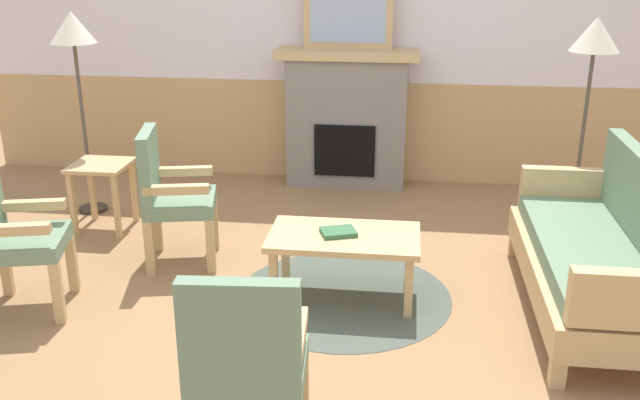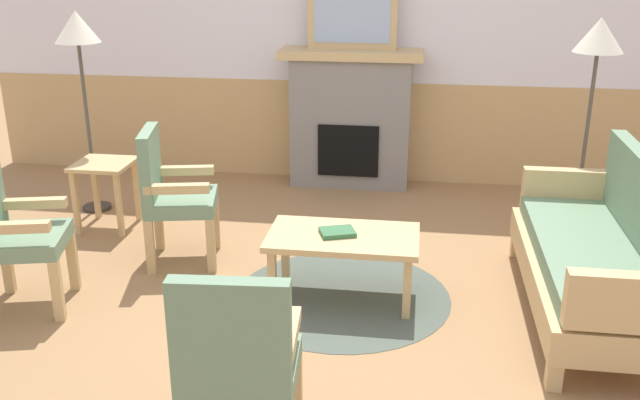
{
  "view_description": "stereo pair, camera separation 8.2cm",
  "coord_description": "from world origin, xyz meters",
  "px_view_note": "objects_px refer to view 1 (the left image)",
  "views": [
    {
      "loc": [
        0.56,
        -4.1,
        2.18
      ],
      "look_at": [
        0.0,
        0.35,
        0.55
      ],
      "focal_mm": 39.7,
      "sensor_mm": 36.0,
      "label": 1
    },
    {
      "loc": [
        0.64,
        -4.09,
        2.18
      ],
      "look_at": [
        0.0,
        0.35,
        0.55
      ],
      "focal_mm": 39.7,
      "sensor_mm": 36.0,
      "label": 2
    }
  ],
  "objects_px": {
    "coffee_table": "(344,242)",
    "armchair_by_window_left": "(10,230)",
    "side_table": "(102,177)",
    "fireplace": "(347,117)",
    "book_on_table": "(338,232)",
    "armchair_front_left": "(246,363)",
    "floor_lamp_by_chairs": "(74,41)",
    "armchair_near_fireplace": "(169,191)",
    "floor_lamp_by_couch": "(594,49)",
    "couch": "(597,254)",
    "framed_picture": "(348,17)"
  },
  "relations": [
    {
      "from": "fireplace",
      "to": "armchair_by_window_left",
      "type": "relative_size",
      "value": 1.33
    },
    {
      "from": "framed_picture",
      "to": "side_table",
      "type": "distance_m",
      "value": 2.55
    },
    {
      "from": "framed_picture",
      "to": "armchair_front_left",
      "type": "relative_size",
      "value": 0.82
    },
    {
      "from": "book_on_table",
      "to": "floor_lamp_by_chairs",
      "type": "distance_m",
      "value": 2.81
    },
    {
      "from": "book_on_table",
      "to": "armchair_front_left",
      "type": "distance_m",
      "value": 1.67
    },
    {
      "from": "couch",
      "to": "book_on_table",
      "type": "relative_size",
      "value": 8.42
    },
    {
      "from": "couch",
      "to": "framed_picture",
      "type": "bearing_deg",
      "value": 126.84
    },
    {
      "from": "side_table",
      "to": "couch",
      "type": "bearing_deg",
      "value": -14.9
    },
    {
      "from": "couch",
      "to": "armchair_by_window_left",
      "type": "relative_size",
      "value": 1.84
    },
    {
      "from": "fireplace",
      "to": "framed_picture",
      "type": "relative_size",
      "value": 1.62
    },
    {
      "from": "fireplace",
      "to": "armchair_near_fireplace",
      "type": "bearing_deg",
      "value": -119.33
    },
    {
      "from": "book_on_table",
      "to": "armchair_by_window_left",
      "type": "xyz_separation_m",
      "value": [
        -1.97,
        -0.42,
        0.08
      ]
    },
    {
      "from": "framed_picture",
      "to": "book_on_table",
      "type": "xyz_separation_m",
      "value": [
        0.16,
        -2.32,
        -1.1
      ]
    },
    {
      "from": "coffee_table",
      "to": "floor_lamp_by_couch",
      "type": "xyz_separation_m",
      "value": [
        1.71,
        1.35,
        1.06
      ]
    },
    {
      "from": "fireplace",
      "to": "coffee_table",
      "type": "bearing_deg",
      "value": -85.19
    },
    {
      "from": "armchair_near_fireplace",
      "to": "floor_lamp_by_couch",
      "type": "distance_m",
      "value": 3.26
    },
    {
      "from": "couch",
      "to": "book_on_table",
      "type": "bearing_deg",
      "value": 179.53
    },
    {
      "from": "coffee_table",
      "to": "armchair_front_left",
      "type": "height_order",
      "value": "armchair_front_left"
    },
    {
      "from": "couch",
      "to": "coffee_table",
      "type": "distance_m",
      "value": 1.55
    },
    {
      "from": "armchair_by_window_left",
      "to": "floor_lamp_by_couch",
      "type": "height_order",
      "value": "floor_lamp_by_couch"
    },
    {
      "from": "coffee_table",
      "to": "floor_lamp_by_couch",
      "type": "relative_size",
      "value": 0.57
    },
    {
      "from": "armchair_front_left",
      "to": "side_table",
      "type": "relative_size",
      "value": 1.78
    },
    {
      "from": "side_table",
      "to": "floor_lamp_by_chairs",
      "type": "xyz_separation_m",
      "value": [
        -0.28,
        0.38,
        1.02
      ]
    },
    {
      "from": "framed_picture",
      "to": "book_on_table",
      "type": "bearing_deg",
      "value": -86.1
    },
    {
      "from": "side_table",
      "to": "book_on_table",
      "type": "bearing_deg",
      "value": -25.28
    },
    {
      "from": "framed_picture",
      "to": "book_on_table",
      "type": "relative_size",
      "value": 3.74
    },
    {
      "from": "armchair_front_left",
      "to": "floor_lamp_by_couch",
      "type": "bearing_deg",
      "value": 56.86
    },
    {
      "from": "armchair_front_left",
      "to": "floor_lamp_by_chairs",
      "type": "bearing_deg",
      "value": 124.57
    },
    {
      "from": "framed_picture",
      "to": "side_table",
      "type": "relative_size",
      "value": 1.45
    },
    {
      "from": "fireplace",
      "to": "coffee_table",
      "type": "relative_size",
      "value": 1.35
    },
    {
      "from": "fireplace",
      "to": "framed_picture",
      "type": "height_order",
      "value": "framed_picture"
    },
    {
      "from": "armchair_near_fireplace",
      "to": "armchair_by_window_left",
      "type": "xyz_separation_m",
      "value": [
        -0.73,
        -0.81,
        0.0
      ]
    },
    {
      "from": "armchair_by_window_left",
      "to": "side_table",
      "type": "height_order",
      "value": "armchair_by_window_left"
    },
    {
      "from": "armchair_near_fireplace",
      "to": "floor_lamp_by_chairs",
      "type": "height_order",
      "value": "floor_lamp_by_chairs"
    },
    {
      "from": "fireplace",
      "to": "book_on_table",
      "type": "relative_size",
      "value": 6.08
    },
    {
      "from": "coffee_table",
      "to": "floor_lamp_by_chairs",
      "type": "relative_size",
      "value": 0.57
    },
    {
      "from": "couch",
      "to": "floor_lamp_by_chairs",
      "type": "xyz_separation_m",
      "value": [
        -3.85,
        1.33,
        1.05
      ]
    },
    {
      "from": "fireplace",
      "to": "armchair_by_window_left",
      "type": "height_order",
      "value": "fireplace"
    },
    {
      "from": "couch",
      "to": "fireplace",
      "type": "bearing_deg",
      "value": 126.84
    },
    {
      "from": "armchair_by_window_left",
      "to": "side_table",
      "type": "xyz_separation_m",
      "value": [
        -0.02,
        1.35,
        -0.1
      ]
    },
    {
      "from": "floor_lamp_by_couch",
      "to": "floor_lamp_by_chairs",
      "type": "distance_m",
      "value": 4.02
    },
    {
      "from": "side_table",
      "to": "coffee_table",
      "type": "bearing_deg",
      "value": -24.83
    },
    {
      "from": "framed_picture",
      "to": "armchair_front_left",
      "type": "height_order",
      "value": "framed_picture"
    },
    {
      "from": "framed_picture",
      "to": "floor_lamp_by_chairs",
      "type": "relative_size",
      "value": 0.48
    },
    {
      "from": "book_on_table",
      "to": "armchair_near_fireplace",
      "type": "relative_size",
      "value": 0.22
    },
    {
      "from": "armchair_front_left",
      "to": "armchair_near_fireplace",
      "type": "bearing_deg",
      "value": 116.4
    },
    {
      "from": "side_table",
      "to": "armchair_by_window_left",
      "type": "bearing_deg",
      "value": -89.36
    },
    {
      "from": "couch",
      "to": "armchair_near_fireplace",
      "type": "height_order",
      "value": "same"
    },
    {
      "from": "armchair_front_left",
      "to": "armchair_by_window_left",
      "type": "bearing_deg",
      "value": 144.63
    },
    {
      "from": "coffee_table",
      "to": "armchair_by_window_left",
      "type": "xyz_separation_m",
      "value": [
        -2.01,
        -0.42,
        0.15
      ]
    }
  ]
}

